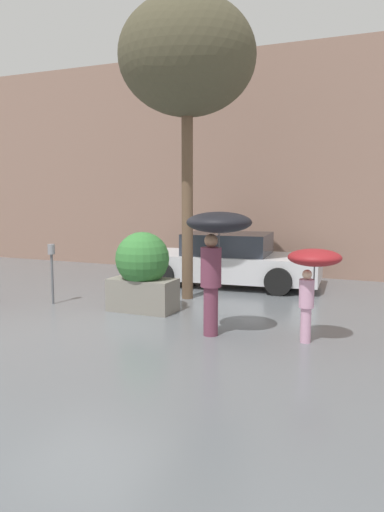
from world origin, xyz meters
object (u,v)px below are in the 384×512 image
street_tree (187,58)px  parked_car_near (228,261)px  planter_box (143,271)px  person_adult (217,238)px  parking_meter (52,261)px  person_child (313,267)px

street_tree → parked_car_near: bearing=81.7°
planter_box → person_adult: (1.86, -1.04, 0.76)m
person_adult → parking_meter: bearing=-179.4°
parking_meter → planter_box: bearing=5.2°
parking_meter → person_child: bearing=-6.7°
person_adult → street_tree: size_ratio=0.32×
person_adult → person_child: bearing=23.3°
parked_car_near → person_child: bearing=-151.2°
street_tree → parking_meter: size_ratio=5.06×
person_adult → parking_meter: size_ratio=1.61×
person_child → parking_meter: (-5.21, 0.62, -0.28)m
person_child → street_tree: 5.22m
person_adult → street_tree: (-1.55, 2.41, 3.33)m
planter_box → parking_meter: bearing=-174.8°
street_tree → person_adult: bearing=-57.3°
parking_meter → person_adult: bearing=-12.8°
planter_box → parking_meter: planter_box is taller
planter_box → person_child: planter_box is taller
parked_car_near → planter_box: bearing=164.5°
person_adult → street_tree: 4.40m
planter_box → person_adult: person_adult is taller
parked_car_near → street_tree: size_ratio=0.74×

